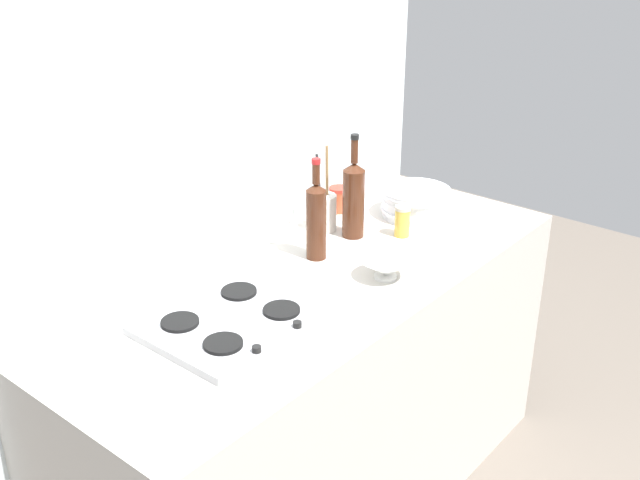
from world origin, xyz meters
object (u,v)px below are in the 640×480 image
at_px(stovetop_hob, 232,321).
at_px(wine_bottle_leftmost, 354,198).
at_px(plate_stack, 416,202).
at_px(wine_bottle_mid_left, 316,219).
at_px(condiment_jar_rear, 402,221).
at_px(utensil_crock, 324,211).
at_px(mixing_bowl, 386,268).
at_px(condiment_jar_front, 339,199).

relative_size(stovetop_hob, wine_bottle_leftmost, 1.23).
relative_size(plate_stack, wine_bottle_leftmost, 0.71).
xyz_separation_m(wine_bottle_mid_left, condiment_jar_rear, (0.32, -0.12, -0.08)).
distance_m(plate_stack, utensil_crock, 0.36).
bearing_deg(mixing_bowl, wine_bottle_mid_left, 95.78).
relative_size(wine_bottle_mid_left, mixing_bowl, 2.16).
distance_m(stovetop_hob, condiment_jar_rear, 0.78).
relative_size(plate_stack, utensil_crock, 0.84).
xyz_separation_m(plate_stack, mixing_bowl, (-0.47, -0.20, -0.02)).
bearing_deg(condiment_jar_rear, plate_stack, 18.68).
bearing_deg(condiment_jar_rear, condiment_jar_front, 83.56).
bearing_deg(plate_stack, condiment_jar_rear, -161.32).
bearing_deg(stovetop_hob, utensil_crock, 18.03).
bearing_deg(plate_stack, wine_bottle_leftmost, 166.90).
xyz_separation_m(plate_stack, wine_bottle_mid_left, (-0.50, 0.05, 0.08)).
xyz_separation_m(mixing_bowl, utensil_crock, (0.16, 0.37, 0.03)).
bearing_deg(wine_bottle_mid_left, mixing_bowl, -84.22).
distance_m(mixing_bowl, utensil_crock, 0.41).
xyz_separation_m(utensil_crock, condiment_jar_rear, (0.13, -0.24, -0.01)).
bearing_deg(stovetop_hob, wine_bottle_mid_left, 11.33).
distance_m(utensil_crock, condiment_jar_front, 0.18).
bearing_deg(mixing_bowl, stovetop_hob, 162.08).
bearing_deg(condiment_jar_front, mixing_bowl, -126.43).
relative_size(plate_stack, mixing_bowl, 1.65).
height_order(wine_bottle_leftmost, utensil_crock, wine_bottle_leftmost).
distance_m(plate_stack, condiment_jar_rear, 0.19).
height_order(condiment_jar_front, condiment_jar_rear, condiment_jar_rear).
height_order(stovetop_hob, condiment_jar_rear, condiment_jar_rear).
bearing_deg(mixing_bowl, utensil_crock, 66.67).
relative_size(mixing_bowl, condiment_jar_front, 1.66).
height_order(wine_bottle_leftmost, mixing_bowl, wine_bottle_leftmost).
bearing_deg(wine_bottle_mid_left, wine_bottle_leftmost, 3.32).
relative_size(mixing_bowl, utensil_crock, 0.51).
relative_size(stovetop_hob, condiment_jar_front, 4.75).
bearing_deg(wine_bottle_leftmost, condiment_jar_front, 51.00).
bearing_deg(condiment_jar_rear, utensil_crock, 118.73).
xyz_separation_m(plate_stack, condiment_jar_rear, (-0.18, -0.06, 0.00)).
distance_m(plate_stack, mixing_bowl, 0.51).
bearing_deg(utensil_crock, condiment_jar_front, 22.15).
bearing_deg(wine_bottle_leftmost, plate_stack, -13.10).
relative_size(stovetop_hob, wine_bottle_mid_left, 1.32).
relative_size(wine_bottle_leftmost, utensil_crock, 1.18).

